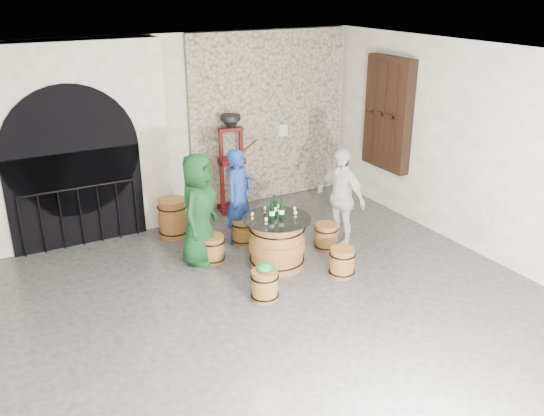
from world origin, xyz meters
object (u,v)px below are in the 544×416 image
person_blue (239,197)px  wine_bottle_left (272,211)px  barrel_stool_right (326,236)px  barrel_stool_near_left (265,285)px  wine_bottle_right (274,207)px  corking_press (231,156)px  person_green (198,209)px  person_white (340,198)px  barrel_table (277,242)px  barrel_stool_near_right (342,262)px  barrel_stool_left (213,249)px  barrel_stool_far (243,231)px  side_barrel (173,218)px  wine_bottle_center (282,210)px

person_blue → wine_bottle_left: person_blue is taller
barrel_stool_right → person_blue: person_blue is taller
barrel_stool_near_left → wine_bottle_right: wine_bottle_right is taller
wine_bottle_right → corking_press: size_ratio=0.18×
person_green → person_white: (2.20, -0.52, -0.05)m
wine_bottle_left → wine_bottle_right: bearing=49.5°
wine_bottle_right → barrel_table: bearing=-101.1°
wine_bottle_right → corking_press: bearing=81.3°
barrel_stool_near_right → barrel_stool_near_left: (-1.30, -0.06, 0.00)m
barrel_stool_right → barrel_stool_left: bearing=165.8°
barrel_table → barrel_stool_far: bearing=95.3°
barrel_stool_far → person_white: 1.67m
barrel_stool_right → person_white: 0.66m
corking_press → barrel_stool_near_right: bearing=-77.8°
barrel_stool_right → wine_bottle_right: 1.18m
person_white → side_barrel: size_ratio=2.45×
barrel_stool_left → barrel_stool_far: same height
person_green → barrel_stool_far: bearing=-27.8°
side_barrel → corking_press: 1.64m
barrel_stool_near_left → person_white: (1.87, 0.96, 0.60)m
barrel_stool_right → barrel_stool_near_left: same height
wine_bottle_left → wine_bottle_right: 0.17m
person_blue → barrel_stool_far: bearing=-112.5°
barrel_stool_near_right → corking_press: 3.19m
barrel_table → wine_bottle_right: bearing=78.9°
person_green → corking_press: bearing=5.4°
barrel_stool_near_right → person_blue: size_ratio=0.27×
barrel_table → wine_bottle_right: 0.54m
person_blue → corking_press: bearing=42.3°
barrel_table → barrel_stool_right: bearing=8.4°
barrel_stool_far → wine_bottle_right: size_ratio=1.32×
barrel_stool_near_left → side_barrel: size_ratio=0.65×
barrel_table → barrel_stool_right: 1.00m
person_green → side_barrel: (-0.05, 1.07, -0.53)m
barrel_stool_left → barrel_stool_far: bearing=29.3°
barrel_stool_right → wine_bottle_left: bearing=-172.0°
wine_bottle_left → barrel_stool_far: bearing=90.2°
barrel_table → wine_bottle_left: size_ratio=3.11×
wine_bottle_left → wine_bottle_right: (0.11, 0.13, 0.00)m
barrel_stool_far → wine_bottle_center: (0.15, -1.01, 0.70)m
barrel_table → side_barrel: bearing=119.4°
corking_press → barrel_stool_far: bearing=-102.2°
barrel_stool_far → barrel_stool_near_left: same height
barrel_stool_near_right → wine_bottle_left: wine_bottle_left is taller
barrel_stool_far → person_green: person_green is taller
barrel_stool_left → barrel_stool_near_left: size_ratio=1.00×
barrel_stool_right → wine_bottle_left: (-1.07, -0.15, 0.70)m
side_barrel → wine_bottle_left: bearing=-62.9°
barrel_table → wine_bottle_center: bearing=-27.9°
barrel_stool_far → person_blue: size_ratio=0.27×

